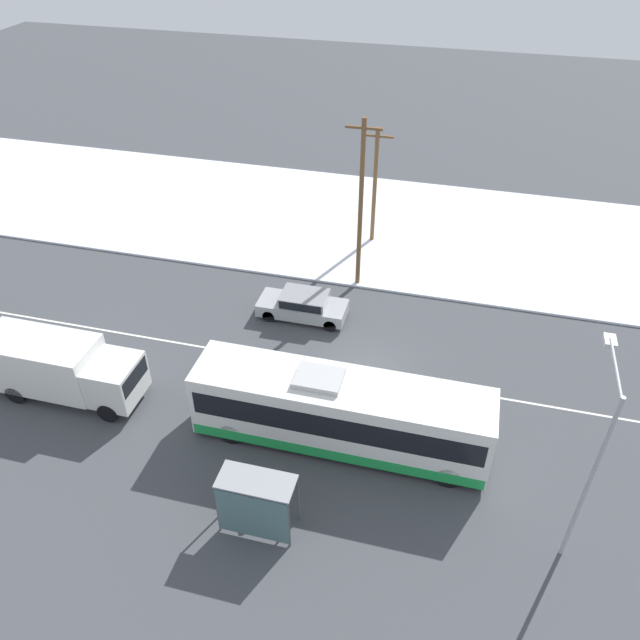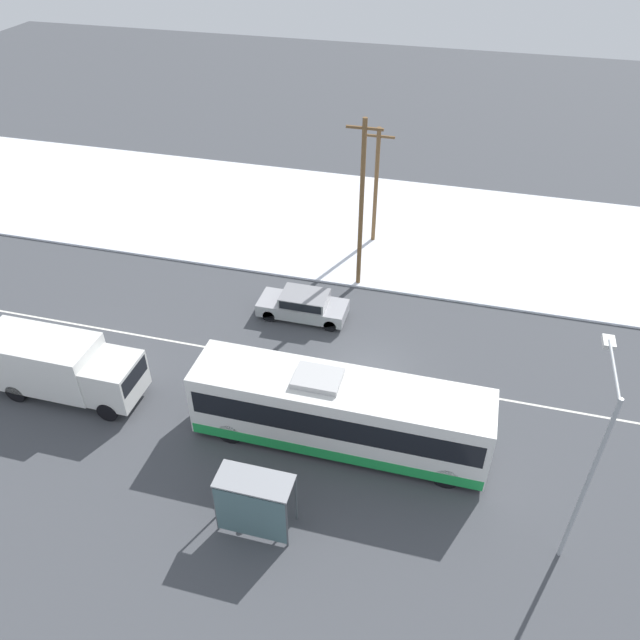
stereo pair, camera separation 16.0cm
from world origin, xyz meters
TOP-DOWN VIEW (x-y plane):
  - ground_plane at (0.00, 0.00)m, footprint 120.00×120.00m
  - snow_lot at (0.00, 13.91)m, footprint 80.00×14.06m
  - lane_marking_center at (0.00, 0.00)m, footprint 60.00×0.12m
  - city_bus at (-0.15, -4.15)m, footprint 11.62×2.57m
  - box_truck at (-12.38, -4.44)m, footprint 6.85×2.30m
  - sedan_car at (-3.85, 3.59)m, footprint 4.49×1.80m
  - pedestrian_at_stop at (-1.90, -7.65)m, footprint 0.58×0.26m
  - bus_shelter at (-2.00, -8.95)m, footprint 2.63×1.20m
  - streetlamp at (8.30, -6.53)m, footprint 0.36×3.15m
  - utility_pole_roadside at (-1.79, 7.25)m, footprint 1.80×0.24m
  - utility_pole_snowlot at (-1.90, 12.12)m, footprint 1.80×0.24m

SIDE VIEW (x-z plane):
  - ground_plane at x=0.00m, z-range 0.00..0.00m
  - lane_marking_center at x=0.00m, z-range 0.00..0.00m
  - snow_lot at x=0.00m, z-range 0.00..0.12m
  - sedan_car at x=-3.85m, z-range 0.07..1.47m
  - pedestrian_at_stop at x=-1.90m, z-range 0.18..1.80m
  - box_truck at x=-12.38m, z-range 0.16..2.96m
  - city_bus at x=-0.15m, z-range -0.04..3.29m
  - bus_shelter at x=-2.00m, z-range 0.47..2.87m
  - utility_pole_snowlot at x=-1.90m, z-range 0.18..7.26m
  - streetlamp at x=8.30m, z-range 1.04..8.38m
  - utility_pole_roadside at x=-1.79m, z-range 0.19..9.45m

